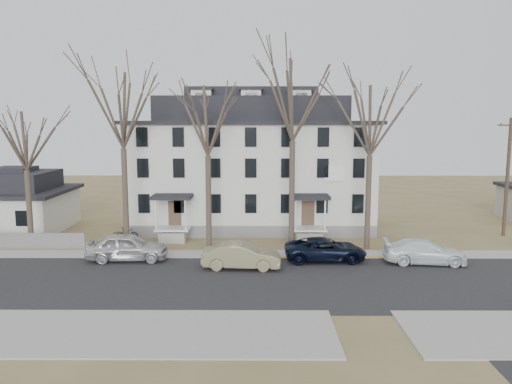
{
  "coord_description": "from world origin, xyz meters",
  "views": [
    {
      "loc": [
        -1.41,
        -25.67,
        9.14
      ],
      "look_at": [
        -1.57,
        9.0,
        4.27
      ],
      "focal_mm": 35.0,
      "sensor_mm": 36.0,
      "label": 1
    }
  ],
  "objects_px": {
    "car_silver": "(127,248)",
    "car_tan": "(242,256)",
    "bicycle_left": "(121,235)",
    "car_white": "(424,252)",
    "car_navy": "(325,250)",
    "tree_mid_right": "(371,115)",
    "small_house": "(16,204)",
    "tree_far_left": "(122,105)",
    "tree_center": "(293,94)",
    "tree_mid_left": "(207,115)",
    "utility_pole_far": "(507,176)",
    "boarding_house": "(252,165)",
    "bicycle_right": "(127,234)",
    "tree_bungalow": "(25,137)"
  },
  "relations": [
    {
      "from": "car_navy",
      "to": "car_silver",
      "type": "bearing_deg",
      "value": 88.29
    },
    {
      "from": "tree_bungalow",
      "to": "car_tan",
      "type": "bearing_deg",
      "value": -18.23
    },
    {
      "from": "boarding_house",
      "to": "bicycle_left",
      "type": "height_order",
      "value": "boarding_house"
    },
    {
      "from": "tree_mid_right",
      "to": "car_tan",
      "type": "bearing_deg",
      "value": -150.25
    },
    {
      "from": "tree_mid_right",
      "to": "tree_bungalow",
      "type": "xyz_separation_m",
      "value": [
        -24.5,
        0.0,
        -1.48
      ]
    },
    {
      "from": "tree_mid_left",
      "to": "car_navy",
      "type": "bearing_deg",
      "value": -22.32
    },
    {
      "from": "utility_pole_far",
      "to": "car_navy",
      "type": "bearing_deg",
      "value": -154.12
    },
    {
      "from": "tree_mid_left",
      "to": "car_white",
      "type": "bearing_deg",
      "value": -15.18
    },
    {
      "from": "tree_center",
      "to": "boarding_house",
      "type": "bearing_deg",
      "value": 110.2
    },
    {
      "from": "tree_mid_left",
      "to": "tree_center",
      "type": "height_order",
      "value": "tree_center"
    },
    {
      "from": "tree_mid_left",
      "to": "utility_pole_far",
      "type": "height_order",
      "value": "tree_mid_left"
    },
    {
      "from": "tree_far_left",
      "to": "bicycle_right",
      "type": "height_order",
      "value": "tree_far_left"
    },
    {
      "from": "tree_mid_left",
      "to": "tree_mid_right",
      "type": "xyz_separation_m",
      "value": [
        11.5,
        0.0,
        0.0
      ]
    },
    {
      "from": "tree_far_left",
      "to": "utility_pole_far",
      "type": "relative_size",
      "value": 1.44
    },
    {
      "from": "car_navy",
      "to": "tree_bungalow",
      "type": "bearing_deg",
      "value": 79.26
    },
    {
      "from": "tree_far_left",
      "to": "tree_center",
      "type": "height_order",
      "value": "tree_center"
    },
    {
      "from": "utility_pole_far",
      "to": "car_tan",
      "type": "bearing_deg",
      "value": -156.03
    },
    {
      "from": "boarding_house",
      "to": "bicycle_right",
      "type": "distance_m",
      "value": 12.28
    },
    {
      "from": "bicycle_left",
      "to": "car_tan",
      "type": "bearing_deg",
      "value": -102.41
    },
    {
      "from": "car_white",
      "to": "car_navy",
      "type": "bearing_deg",
      "value": 89.38
    },
    {
      "from": "tree_far_left",
      "to": "bicycle_left",
      "type": "relative_size",
      "value": 8.92
    },
    {
      "from": "tree_far_left",
      "to": "bicycle_left",
      "type": "height_order",
      "value": "tree_far_left"
    },
    {
      "from": "tree_center",
      "to": "car_navy",
      "type": "relative_size",
      "value": 2.73
    },
    {
      "from": "tree_bungalow",
      "to": "tree_center",
      "type": "bearing_deg",
      "value": 0.0
    },
    {
      "from": "bicycle_left",
      "to": "car_silver",
      "type": "bearing_deg",
      "value": -134.33
    },
    {
      "from": "car_navy",
      "to": "tree_mid_right",
      "type": "bearing_deg",
      "value": -48.17
    },
    {
      "from": "car_silver",
      "to": "car_tan",
      "type": "relative_size",
      "value": 1.08
    },
    {
      "from": "small_house",
      "to": "tree_bungalow",
      "type": "height_order",
      "value": "tree_bungalow"
    },
    {
      "from": "small_house",
      "to": "tree_center",
      "type": "xyz_separation_m",
      "value": [
        23.0,
        -6.2,
        8.84
      ]
    },
    {
      "from": "tree_mid_right",
      "to": "small_house",
      "type": "bearing_deg",
      "value": 167.73
    },
    {
      "from": "car_tan",
      "to": "bicycle_left",
      "type": "bearing_deg",
      "value": 54.49
    },
    {
      "from": "tree_mid_left",
      "to": "car_white",
      "type": "relative_size",
      "value": 2.42
    },
    {
      "from": "car_silver",
      "to": "car_white",
      "type": "xyz_separation_m",
      "value": [
        19.48,
        -0.58,
        -0.14
      ]
    },
    {
      "from": "car_silver",
      "to": "small_house",
      "type": "bearing_deg",
      "value": 48.76
    },
    {
      "from": "tree_far_left",
      "to": "car_white",
      "type": "xyz_separation_m",
      "value": [
        20.4,
        -3.91,
        -9.58
      ]
    },
    {
      "from": "tree_center",
      "to": "tree_far_left",
      "type": "bearing_deg",
      "value": 180.0
    },
    {
      "from": "boarding_house",
      "to": "tree_mid_right",
      "type": "distance_m",
      "value": 12.51
    },
    {
      "from": "tree_mid_left",
      "to": "bicycle_left",
      "type": "height_order",
      "value": "tree_mid_left"
    },
    {
      "from": "tree_center",
      "to": "car_tan",
      "type": "distance_m",
      "value": 11.99
    },
    {
      "from": "car_silver",
      "to": "car_navy",
      "type": "relative_size",
      "value": 0.98
    },
    {
      "from": "tree_mid_left",
      "to": "utility_pole_far",
      "type": "relative_size",
      "value": 1.34
    },
    {
      "from": "tree_mid_left",
      "to": "tree_center",
      "type": "distance_m",
      "value": 6.18
    },
    {
      "from": "small_house",
      "to": "car_tan",
      "type": "distance_m",
      "value": 22.63
    },
    {
      "from": "tree_mid_left",
      "to": "tree_far_left",
      "type": "bearing_deg",
      "value": 180.0
    },
    {
      "from": "small_house",
      "to": "tree_mid_right",
      "type": "relative_size",
      "value": 0.68
    },
    {
      "from": "tree_mid_left",
      "to": "car_navy",
      "type": "xyz_separation_m",
      "value": [
        8.04,
        -3.3,
        -8.85
      ]
    },
    {
      "from": "boarding_house",
      "to": "tree_mid_left",
      "type": "height_order",
      "value": "tree_mid_left"
    },
    {
      "from": "tree_center",
      "to": "car_silver",
      "type": "relative_size",
      "value": 2.77
    },
    {
      "from": "small_house",
      "to": "tree_mid_right",
      "type": "height_order",
      "value": "tree_mid_right"
    },
    {
      "from": "tree_mid_right",
      "to": "bicycle_right",
      "type": "relative_size",
      "value": 7.33
    }
  ]
}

